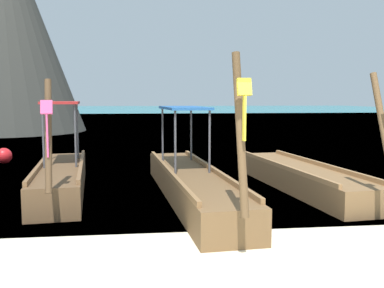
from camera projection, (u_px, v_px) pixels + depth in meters
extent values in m
plane|color=#147A89|center=(149.00, 113.00, 66.72)|extent=(120.00, 120.00, 0.00)
cube|color=brown|center=(61.00, 180.00, 10.43)|extent=(1.60, 5.24, 0.64)
cube|color=brown|center=(40.00, 165.00, 10.28)|extent=(0.60, 4.72, 0.10)
cube|color=brown|center=(81.00, 164.00, 10.49)|extent=(0.60, 4.72, 0.10)
cylinder|color=brown|center=(48.00, 135.00, 7.67)|extent=(0.19, 0.68, 2.01)
cube|color=#F24C8C|center=(46.00, 107.00, 7.48)|extent=(0.21, 0.14, 0.25)
cube|color=#F24C8C|center=(47.00, 136.00, 7.51)|extent=(0.04, 0.08, 0.75)
cylinder|color=#4C4C51|center=(43.00, 136.00, 10.11)|extent=(0.06, 0.06, 1.50)
cylinder|color=#4C4C51|center=(75.00, 136.00, 10.27)|extent=(0.06, 0.06, 1.50)
cylinder|color=#4C4C51|center=(49.00, 131.00, 11.61)|extent=(0.06, 0.06, 1.50)
cylinder|color=#4C4C51|center=(78.00, 131.00, 11.77)|extent=(0.06, 0.06, 1.50)
cube|color=#AD2323|center=(61.00, 103.00, 10.86)|extent=(1.07, 1.83, 0.06)
cube|color=brown|center=(191.00, 185.00, 9.85)|extent=(1.70, 6.99, 0.61)
cube|color=brown|center=(169.00, 171.00, 9.71)|extent=(0.63, 6.35, 0.10)
cube|color=brown|center=(213.00, 169.00, 9.91)|extent=(0.63, 6.35, 0.10)
cylinder|color=brown|center=(240.00, 133.00, 6.21)|extent=(0.17, 0.65, 2.36)
cube|color=yellow|center=(244.00, 87.00, 6.00)|extent=(0.21, 0.13, 0.25)
cube|color=yellow|center=(244.00, 118.00, 6.02)|extent=(0.04, 0.08, 0.63)
cylinder|color=#4C4C51|center=(175.00, 143.00, 9.50)|extent=(0.05, 0.05, 1.40)
cylinder|color=#4C4C51|center=(210.00, 142.00, 9.65)|extent=(0.05, 0.05, 1.40)
cylinder|color=#4C4C51|center=(163.00, 135.00, 11.52)|extent=(0.05, 0.05, 1.40)
cylinder|color=#4C4C51|center=(191.00, 134.00, 11.67)|extent=(0.05, 0.05, 1.40)
cube|color=#235BA3|center=(184.00, 108.00, 10.51)|extent=(1.13, 2.35, 0.06)
cube|color=brown|center=(301.00, 178.00, 10.90)|extent=(1.79, 5.83, 0.56)
cube|color=#9F7246|center=(281.00, 166.00, 10.74)|extent=(0.67, 5.26, 0.10)
cube|color=#9F7246|center=(320.00, 164.00, 10.98)|extent=(0.67, 5.26, 0.10)
cylinder|color=brown|center=(384.00, 134.00, 7.74)|extent=(0.22, 0.90, 2.22)
cone|color=#383833|center=(0.00, 18.00, 28.91)|extent=(10.80, 10.80, 15.19)
sphere|color=red|center=(4.00, 156.00, 15.06)|extent=(0.55, 0.55, 0.55)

